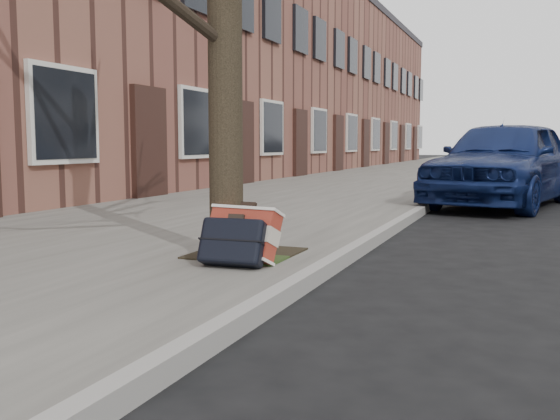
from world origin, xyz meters
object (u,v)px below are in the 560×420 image
at_px(suitcase_red, 242,235).
at_px(suitcase_navy, 233,241).
at_px(car_near_front, 504,162).
at_px(car_near_mid, 507,158).

relative_size(suitcase_red, suitcase_navy, 1.15).
distance_m(suitcase_red, car_near_front, 7.18).
relative_size(suitcase_navy, car_near_mid, 0.11).
bearing_deg(car_near_mid, suitcase_red, -89.49).
height_order(suitcase_navy, car_near_front, car_near_front).
height_order(suitcase_red, car_near_front, car_near_front).
bearing_deg(car_near_mid, car_near_front, -80.66).
bearing_deg(suitcase_red, car_near_mid, 91.48).
bearing_deg(suitcase_navy, suitcase_red, 88.74).
height_order(suitcase_red, suitcase_navy, suitcase_red).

